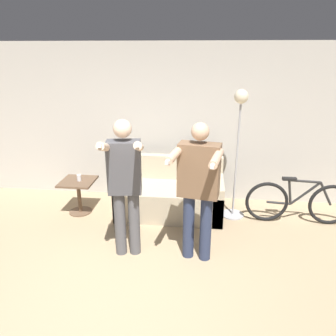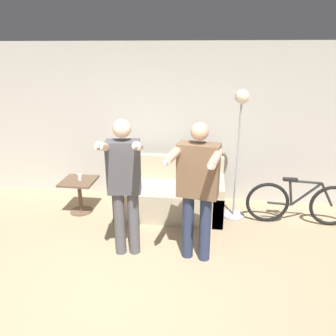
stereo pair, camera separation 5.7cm
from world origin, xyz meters
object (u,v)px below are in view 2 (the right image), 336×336
Objects in this scene: person_right at (198,184)px; cat at (200,152)px; floor_lamp at (239,132)px; side_table at (79,189)px; cup at (80,177)px; bicycle at (299,203)px; couch at (171,196)px; person_left at (124,181)px.

person_right is 3.57× the size of cat.
side_table is (-2.43, -0.16, -0.96)m from floor_lamp.
cup reaches higher than side_table.
person_right is 3.16× the size of side_table.
cup is at bearing -176.13° from floor_lamp.
person_right is at bearing -28.66° from side_table.
cup is 3.35m from bicycle.
floor_lamp is 1.39m from bicycle.
person_right is 2.17m from cup.
cat is 0.31× the size of bicycle.
couch is 1.45m from cup.
cat is at bearing 100.49° from person_right.
person_right is at bearing -29.01° from cup.
floor_lamp is at bearing 3.83° from side_table.
cat reaches higher than cup.
side_table is at bearing 125.87° from person_left.
person_right reaches higher than cup.
bicycle is (3.34, 0.04, -0.26)m from cup.
couch reaches higher than bicycle.
person_right reaches higher than cat.
couch is 0.84m from cat.
floor_lamp is 3.58× the size of side_table.
cat is 0.89× the size of side_table.
bicycle is at bearing -7.42° from floor_lamp.
bicycle reaches higher than cup.
bicycle reaches higher than side_table.
person_left is at bearing -170.29° from person_right.
person_left is 1.12× the size of bicycle.
floor_lamp reaches higher than bicycle.
person_left is 3.60× the size of cat.
person_left is at bearing -46.04° from cup.
person_left is 1.01× the size of person_right.
person_right reaches higher than bicycle.
cat reaches higher than side_table.
person_left is 1.49m from cup.
person_right reaches higher than couch.
person_right is 1.11× the size of bicycle.
floor_lamp is 2.62m from side_table.
cat is at bearing 14.29° from side_table.
floor_lamp is (0.54, 1.19, 0.35)m from person_right.
couch is at bearing 6.25° from cup.
person_right is (0.86, 0.00, 0.00)m from person_left.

